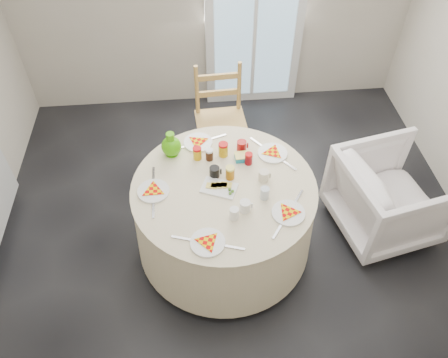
{
  "coord_description": "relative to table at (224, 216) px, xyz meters",
  "views": [
    {
      "loc": [
        -0.29,
        -2.14,
        3.04
      ],
      "look_at": [
        -0.1,
        -0.05,
        0.8
      ],
      "focal_mm": 35.0,
      "sensor_mm": 36.0,
      "label": 1
    }
  ],
  "objects": [
    {
      "name": "floor",
      "position": [
        0.1,
        0.05,
        -0.38
      ],
      "size": [
        4.0,
        4.0,
        0.0
      ],
      "primitive_type": "plane",
      "color": "black",
      "rests_on": "ground"
    },
    {
      "name": "glass_door",
      "position": [
        0.5,
        2.0,
        0.68
      ],
      "size": [
        1.0,
        0.08,
        2.1
      ],
      "primitive_type": "cube",
      "color": "silver",
      "rests_on": "floor"
    },
    {
      "name": "table",
      "position": [
        0.0,
        0.0,
        0.0
      ],
      "size": [
        1.37,
        1.37,
        0.7
      ],
      "primitive_type": "cylinder",
      "color": "beige",
      "rests_on": "floor"
    },
    {
      "name": "wooden_chair",
      "position": [
        0.07,
        0.99,
        0.09
      ],
      "size": [
        0.47,
        0.45,
        1.0
      ],
      "primitive_type": null,
      "rotation": [
        0.0,
        0.0,
        0.06
      ],
      "color": "tan",
      "rests_on": "floor"
    },
    {
      "name": "armchair",
      "position": [
        1.36,
        0.09,
        0.02
      ],
      "size": [
        0.87,
        0.91,
        0.8
      ],
      "primitive_type": "imported",
      "rotation": [
        0.0,
        0.0,
        1.78
      ],
      "color": "white",
      "rests_on": "floor"
    },
    {
      "name": "place_settings",
      "position": [
        0.0,
        0.0,
        0.4
      ],
      "size": [
        1.37,
        1.37,
        0.02
      ],
      "primitive_type": null,
      "rotation": [
        0.0,
        0.0,
        0.12
      ],
      "color": "white",
      "rests_on": "table"
    },
    {
      "name": "jar_cluster",
      "position": [
        0.01,
        0.26,
        0.45
      ],
      "size": [
        0.47,
        0.3,
        0.13
      ],
      "primitive_type": null,
      "rotation": [
        0.0,
        0.0,
        0.2
      ],
      "color": "#A83F16",
      "rests_on": "table"
    },
    {
      "name": "butter_tub",
      "position": [
        0.17,
        0.26,
        0.41
      ],
      "size": [
        0.13,
        0.1,
        0.05
      ],
      "primitive_type": "cube",
      "rotation": [
        0.0,
        0.0,
        0.06
      ],
      "color": "teal",
      "rests_on": "table"
    },
    {
      "name": "green_pitcher",
      "position": [
        -0.37,
        0.37,
        0.49
      ],
      "size": [
        0.19,
        0.19,
        0.2
      ],
      "primitive_type": null,
      "rotation": [
        0.0,
        0.0,
        0.31
      ],
      "color": "#42AB08",
      "rests_on": "table"
    },
    {
      "name": "cheese_platter",
      "position": [
        -0.04,
        -0.02,
        0.4
      ],
      "size": [
        0.29,
        0.24,
        0.03
      ],
      "primitive_type": null,
      "rotation": [
        0.0,
        0.0,
        -0.4
      ],
      "color": "white",
      "rests_on": "table"
    },
    {
      "name": "mugs_glasses",
      "position": [
        0.12,
        -0.01,
        0.44
      ],
      "size": [
        0.6,
        0.6,
        0.1
      ],
      "primitive_type": null,
      "rotation": [
        0.0,
        0.0,
        -0.09
      ],
      "color": "gray",
      "rests_on": "table"
    }
  ]
}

